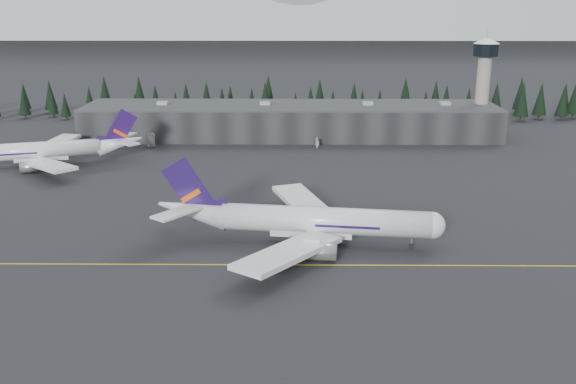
{
  "coord_description": "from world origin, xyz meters",
  "views": [
    {
      "loc": [
        1.38,
        -123.75,
        52.88
      ],
      "look_at": [
        0.0,
        20.0,
        9.0
      ],
      "focal_mm": 40.0,
      "sensor_mm": 36.0,
      "label": 1
    }
  ],
  "objects_px": {
    "terminal": "(291,121)",
    "control_tower": "(484,76)",
    "jet_main": "(300,220)",
    "gse_vehicle_b": "(317,146)",
    "gse_vehicle_a": "(152,146)",
    "jet_parked": "(49,150)"
  },
  "relations": [
    {
      "from": "jet_main",
      "to": "gse_vehicle_b",
      "type": "distance_m",
      "value": 95.01
    },
    {
      "from": "jet_parked",
      "to": "gse_vehicle_b",
      "type": "distance_m",
      "value": 92.35
    },
    {
      "from": "jet_parked",
      "to": "gse_vehicle_a",
      "type": "xyz_separation_m",
      "value": [
        28.01,
        25.31,
        -4.18
      ]
    },
    {
      "from": "control_tower",
      "to": "gse_vehicle_b",
      "type": "distance_m",
      "value": 72.58
    },
    {
      "from": "gse_vehicle_b",
      "to": "terminal",
      "type": "bearing_deg",
      "value": -153.77
    },
    {
      "from": "terminal",
      "to": "gse_vehicle_b",
      "type": "relative_size",
      "value": 40.68
    },
    {
      "from": "jet_parked",
      "to": "gse_vehicle_a",
      "type": "height_order",
      "value": "jet_parked"
    },
    {
      "from": "gse_vehicle_a",
      "to": "jet_parked",
      "type": "bearing_deg",
      "value": -136.52
    },
    {
      "from": "gse_vehicle_b",
      "to": "jet_parked",
      "type": "bearing_deg",
      "value": -74.13
    },
    {
      "from": "gse_vehicle_a",
      "to": "gse_vehicle_b",
      "type": "xyz_separation_m",
      "value": [
        60.52,
        0.64,
        -0.1
      ]
    },
    {
      "from": "jet_parked",
      "to": "jet_main",
      "type": "bearing_deg",
      "value": 123.1
    },
    {
      "from": "control_tower",
      "to": "gse_vehicle_b",
      "type": "bearing_deg",
      "value": -160.71
    },
    {
      "from": "terminal",
      "to": "gse_vehicle_b",
      "type": "bearing_deg",
      "value": -63.3
    },
    {
      "from": "gse_vehicle_a",
      "to": "gse_vehicle_b",
      "type": "relative_size",
      "value": 1.41
    },
    {
      "from": "terminal",
      "to": "control_tower",
      "type": "xyz_separation_m",
      "value": [
        75.0,
        3.0,
        17.11
      ]
    },
    {
      "from": "jet_main",
      "to": "jet_parked",
      "type": "relative_size",
      "value": 1.11
    },
    {
      "from": "terminal",
      "to": "control_tower",
      "type": "bearing_deg",
      "value": 2.29
    },
    {
      "from": "control_tower",
      "to": "gse_vehicle_a",
      "type": "height_order",
      "value": "control_tower"
    },
    {
      "from": "gse_vehicle_a",
      "to": "jet_main",
      "type": "bearing_deg",
      "value": -59.08
    },
    {
      "from": "control_tower",
      "to": "gse_vehicle_a",
      "type": "relative_size",
      "value": 6.82
    },
    {
      "from": "jet_parked",
      "to": "gse_vehicle_a",
      "type": "relative_size",
      "value": 10.55
    },
    {
      "from": "control_tower",
      "to": "gse_vehicle_a",
      "type": "bearing_deg",
      "value": -169.44
    }
  ]
}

